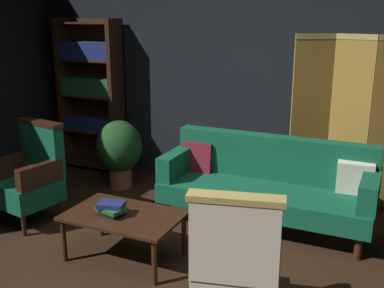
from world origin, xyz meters
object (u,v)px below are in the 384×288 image
potted_plant (119,149)px  book_black_cloth (112,213)px  armchair_gilt_accent (236,263)px  armchair_wing_left (31,176)px  bookshelf (91,91)px  velvet_couch (268,181)px  coffee_table (124,219)px  book_navy_cloth (111,205)px  book_green_cloth (111,209)px  folding_screen (350,119)px

potted_plant → book_black_cloth: size_ratio=4.72×
armchair_gilt_accent → armchair_wing_left: (-2.50, 0.76, 0.00)m
bookshelf → velvet_couch: bookshelf is taller
coffee_table → book_navy_cloth: (-0.09, -0.06, 0.14)m
bookshelf → potted_plant: (0.76, -0.51, -0.60)m
book_black_cloth → book_navy_cloth: bearing=-90.0°
book_black_cloth → armchair_wing_left: bearing=164.7°
potted_plant → book_navy_cloth: 1.78m
bookshelf → velvet_couch: 2.87m
velvet_couch → book_black_cloth: size_ratio=11.71×
velvet_couch → book_navy_cloth: size_ratio=9.37×
velvet_couch → potted_plant: (-1.94, 0.23, 0.04)m
book_green_cloth → bookshelf: bearing=129.5°
folding_screen → book_navy_cloth: (-1.68, -2.16, -0.47)m
velvet_couch → book_black_cloth: (-1.02, -1.29, -0.01)m
folding_screen → bookshelf: (-3.36, -0.12, 0.11)m
bookshelf → armchair_wing_left: size_ratio=1.97×
velvet_couch → potted_plant: size_ratio=2.48×
folding_screen → potted_plant: bearing=-166.3°
armchair_wing_left → book_black_cloth: (1.21, -0.33, -0.05)m
armchair_wing_left → potted_plant: (0.30, 1.19, 0.00)m
book_green_cloth → folding_screen: bearing=52.1°
coffee_table → potted_plant: 1.78m
coffee_table → bookshelf: bearing=131.8°
folding_screen → book_green_cloth: (-1.68, -2.16, -0.51)m
velvet_couch → coffee_table: (-0.94, -1.23, -0.08)m
armchair_wing_left → book_green_cloth: 1.26m
velvet_couch → coffee_table: size_ratio=2.12×
bookshelf → book_green_cloth: size_ratio=8.21×
folding_screen → armchair_gilt_accent: 2.66m
book_black_cloth → potted_plant: bearing=121.1°
book_black_cloth → armchair_gilt_accent: bearing=-18.3°
velvet_couch → book_black_cloth: bearing=-128.4°
coffee_table → armchair_gilt_accent: 1.30m
velvet_couch → potted_plant: velvet_couch is taller
folding_screen → bookshelf: bearing=-177.9°
armchair_gilt_accent → armchair_wing_left: size_ratio=1.00×
armchair_wing_left → potted_plant: bearing=76.0°
velvet_couch → armchair_wing_left: 2.43m
bookshelf → potted_plant: size_ratio=2.40×
armchair_wing_left → armchair_gilt_accent: bearing=-16.9°
folding_screen → armchair_gilt_accent: (-0.39, -2.58, -0.50)m
velvet_couch → coffee_table: velvet_couch is taller
coffee_table → armchair_wing_left: armchair_wing_left is taller
potted_plant → book_black_cloth: bearing=-58.9°
folding_screen → book_green_cloth: bearing=-127.9°
bookshelf → book_navy_cloth: bearing=-50.5°
coffee_table → armchair_wing_left: (-1.30, 0.28, 0.12)m
bookshelf → armchair_wing_left: bearing=-74.8°
coffee_table → potted_plant: size_ratio=1.17×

